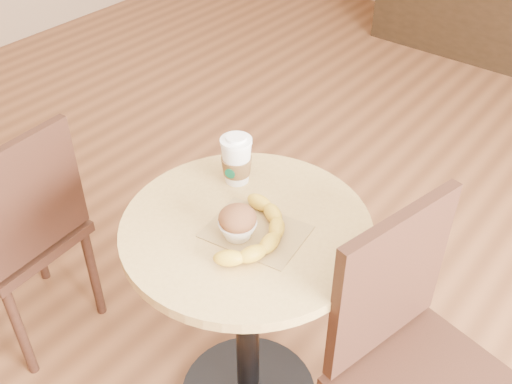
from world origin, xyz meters
TOP-DOWN VIEW (x-y plane):
  - cafe_table at (0.05, 0.09)m, footprint 0.64×0.64m
  - chair_left at (-0.70, -0.14)m, footprint 0.40×0.40m
  - chair_right at (0.52, 0.16)m, footprint 0.48×0.48m
  - kraft_bag at (0.08, 0.08)m, footprint 0.26×0.21m
  - coffee_cup at (-0.09, 0.22)m, footprint 0.09×0.09m
  - muffin at (0.06, 0.04)m, footprint 0.10×0.10m
  - banana at (0.09, 0.05)m, footprint 0.25×0.32m

SIDE VIEW (x-z plane):
  - chair_left at x=-0.70m, z-range 0.04..0.89m
  - chair_right at x=0.52m, z-range 0.04..0.96m
  - cafe_table at x=0.05m, z-range 0.14..0.89m
  - kraft_bag at x=0.08m, z-range 0.75..0.75m
  - banana at x=0.09m, z-range 0.75..0.79m
  - muffin at x=0.06m, z-range 0.75..0.84m
  - coffee_cup at x=-0.09m, z-range 0.74..0.89m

